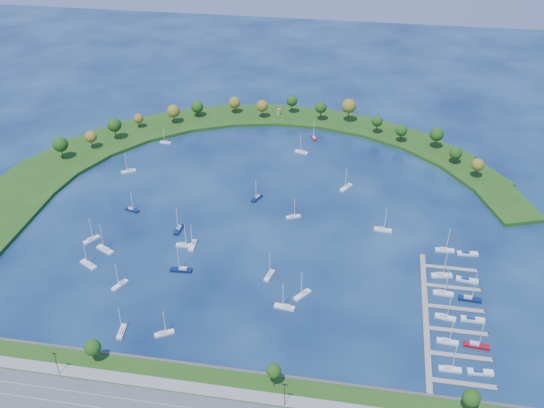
% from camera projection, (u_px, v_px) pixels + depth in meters
% --- Properties ---
extents(ground, '(700.00, 700.00, 0.00)m').
position_uv_depth(ground, '(260.00, 215.00, 308.91)').
color(ground, '#07153F').
rests_on(ground, ground).
extents(breakwater, '(286.74, 247.64, 2.00)m').
position_uv_depth(breakwater, '(196.00, 160.00, 355.78)').
color(breakwater, '#214E14').
rests_on(breakwater, ground).
extents(breakwater_trees, '(236.13, 93.44, 15.69)m').
position_uv_depth(breakwater_trees, '(263.00, 121.00, 378.48)').
color(breakwater_trees, '#382314').
rests_on(breakwater_trees, breakwater).
extents(harbor_tower, '(2.60, 2.60, 4.10)m').
position_uv_depth(harbor_tower, '(279.00, 112.00, 405.95)').
color(harbor_tower, gray).
rests_on(harbor_tower, breakwater).
extents(dock_system, '(24.28, 82.00, 1.60)m').
position_uv_depth(dock_system, '(445.00, 318.00, 245.42)').
color(dock_system, gray).
rests_on(dock_system, ground).
extents(moored_boat_0, '(3.01, 8.04, 11.54)m').
position_uv_depth(moored_boat_0, '(122.00, 331.00, 238.53)').
color(moored_boat_0, white).
rests_on(moored_boat_0, ground).
extents(moored_boat_1, '(2.69, 8.38, 12.18)m').
position_uv_depth(moored_boat_1, '(193.00, 245.00, 286.24)').
color(moored_boat_1, white).
rests_on(moored_boat_1, ground).
extents(moored_boat_2, '(8.20, 2.77, 11.86)m').
position_uv_depth(moored_boat_2, '(185.00, 245.00, 286.29)').
color(moored_boat_2, white).
rests_on(moored_boat_2, ground).
extents(moored_boat_3, '(5.07, 8.05, 11.50)m').
position_uv_depth(moored_boat_3, '(257.00, 197.00, 321.45)').
color(moored_boat_3, '#0B1945').
rests_on(moored_boat_3, ground).
extents(moored_boat_4, '(6.24, 8.20, 12.06)m').
position_uv_depth(moored_boat_4, '(91.00, 239.00, 290.06)').
color(moored_boat_4, white).
rests_on(moored_boat_4, ground).
extents(moored_boat_5, '(3.77, 8.11, 11.51)m').
position_uv_depth(moored_boat_5, '(269.00, 275.00, 267.53)').
color(moored_boat_5, white).
rests_on(moored_boat_5, ground).
extents(moored_boat_6, '(8.53, 3.03, 12.29)m').
position_uv_depth(moored_boat_6, '(383.00, 229.00, 296.93)').
color(moored_boat_6, white).
rests_on(moored_boat_6, ground).
extents(moored_boat_7, '(9.44, 6.63, 13.67)m').
position_uv_depth(moored_boat_7, '(105.00, 249.00, 283.23)').
color(moored_boat_7, white).
rests_on(moored_boat_7, ground).
extents(moored_boat_8, '(9.03, 6.54, 13.14)m').
position_uv_depth(moored_boat_8, '(88.00, 264.00, 273.93)').
color(moored_boat_8, white).
rests_on(moored_boat_8, ground).
extents(moored_boat_9, '(4.70, 7.56, 10.78)m').
position_uv_depth(moored_boat_9, '(314.00, 137.00, 381.23)').
color(moored_boat_9, maroon).
rests_on(moored_boat_9, ground).
extents(moored_boat_10, '(5.43, 8.22, 11.79)m').
position_uv_depth(moored_boat_10, '(120.00, 284.00, 262.21)').
color(moored_boat_10, white).
rests_on(moored_boat_10, ground).
extents(moored_boat_11, '(6.94, 2.48, 10.00)m').
position_uv_depth(moored_boat_11, '(165.00, 142.00, 376.00)').
color(moored_boat_11, white).
rests_on(moored_boat_11, ground).
extents(moored_boat_12, '(7.67, 4.17, 10.86)m').
position_uv_depth(moored_boat_12, '(132.00, 209.00, 311.91)').
color(moored_boat_12, '#0B1945').
rests_on(moored_boat_12, ground).
extents(moored_boat_13, '(6.89, 8.35, 12.56)m').
position_uv_depth(moored_boat_13, '(302.00, 294.00, 256.81)').
color(moored_boat_13, white).
rests_on(moored_boat_13, ground).
extents(moored_boat_14, '(7.35, 4.89, 10.55)m').
position_uv_depth(moored_boat_14, '(293.00, 216.00, 306.70)').
color(moored_boat_14, white).
rests_on(moored_boat_14, ground).
extents(moored_boat_15, '(7.77, 6.30, 11.62)m').
position_uv_depth(moored_boat_15, '(128.00, 171.00, 345.63)').
color(moored_boat_15, white).
rests_on(moored_boat_15, ground).
extents(moored_boat_16, '(8.18, 4.43, 11.59)m').
position_uv_depth(moored_boat_16, '(302.00, 151.00, 365.21)').
color(moored_boat_16, white).
rests_on(moored_boat_16, ground).
extents(moored_boat_17, '(6.56, 8.80, 12.88)m').
position_uv_depth(moored_boat_17, '(346.00, 187.00, 330.48)').
color(moored_boat_17, white).
rests_on(moored_boat_17, ground).
extents(moored_boat_18, '(7.53, 5.72, 11.08)m').
position_uv_depth(moored_boat_18, '(164.00, 333.00, 237.77)').
color(moored_boat_18, white).
rests_on(moored_boat_18, ground).
extents(moored_boat_19, '(2.81, 8.62, 12.51)m').
position_uv_depth(moored_boat_19, '(179.00, 229.00, 297.15)').
color(moored_boat_19, '#0B1945').
rests_on(moored_boat_19, ground).
extents(moored_boat_20, '(9.60, 3.33, 13.86)m').
position_uv_depth(moored_boat_20, '(181.00, 269.00, 270.70)').
color(moored_boat_20, '#0B1945').
rests_on(moored_boat_20, ground).
extents(moored_boat_21, '(8.50, 3.36, 12.16)m').
position_uv_depth(moored_boat_21, '(285.00, 306.00, 250.43)').
color(moored_boat_21, white).
rests_on(moored_boat_21, ground).
extents(docked_boat_0, '(8.04, 2.38, 11.77)m').
position_uv_depth(docked_boat_0, '(450.00, 368.00, 222.42)').
color(docked_boat_0, white).
rests_on(docked_boat_0, ground).
extents(docked_boat_1, '(9.16, 3.04, 1.84)m').
position_uv_depth(docked_boat_1, '(480.00, 372.00, 221.37)').
color(docked_boat_1, white).
rests_on(docked_boat_1, ground).
extents(docked_boat_2, '(8.12, 2.84, 11.72)m').
position_uv_depth(docked_boat_2, '(448.00, 341.00, 234.06)').
color(docked_boat_2, white).
rests_on(docked_boat_2, ground).
extents(docked_boat_3, '(9.57, 3.30, 13.83)m').
position_uv_depth(docked_boat_3, '(476.00, 345.00, 232.24)').
color(docked_boat_3, maroon).
rests_on(docked_boat_3, ground).
extents(docked_boat_4, '(8.36, 3.61, 11.89)m').
position_uv_depth(docked_boat_4, '(445.00, 317.00, 245.33)').
color(docked_boat_4, white).
rests_on(docked_boat_4, ground).
extents(docked_boat_5, '(9.18, 2.68, 1.87)m').
position_uv_depth(docked_boat_5, '(473.00, 319.00, 244.37)').
color(docked_boat_5, white).
rests_on(docked_boat_5, ground).
extents(docked_boat_6, '(8.39, 2.75, 12.17)m').
position_uv_depth(docked_boat_6, '(443.00, 293.00, 257.65)').
color(docked_boat_6, white).
rests_on(docked_boat_6, ground).
extents(docked_boat_7, '(9.32, 3.05, 13.52)m').
position_uv_depth(docked_boat_7, '(470.00, 298.00, 254.47)').
color(docked_boat_7, '#0B1945').
rests_on(docked_boat_7, ground).
extents(docked_boat_8, '(9.17, 3.92, 13.05)m').
position_uv_depth(docked_boat_8, '(442.00, 275.00, 267.54)').
color(docked_boat_8, white).
rests_on(docked_boat_8, ground).
extents(docked_boat_9, '(9.42, 3.62, 1.87)m').
position_uv_depth(docked_boat_9, '(467.00, 280.00, 265.08)').
color(docked_boat_9, white).
rests_on(docked_boat_9, ground).
extents(docked_boat_10, '(8.56, 2.92, 12.38)m').
position_uv_depth(docked_boat_10, '(445.00, 249.00, 283.10)').
color(docked_boat_10, white).
rests_on(docked_boat_10, ground).
extents(docked_boat_11, '(9.38, 3.45, 1.87)m').
position_uv_depth(docked_boat_11, '(467.00, 253.00, 281.01)').
color(docked_boat_11, white).
rests_on(docked_boat_11, ground).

